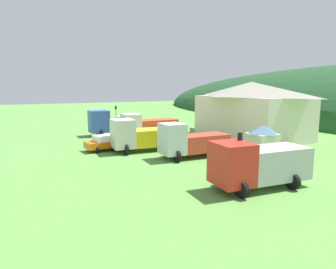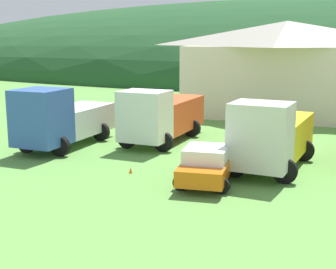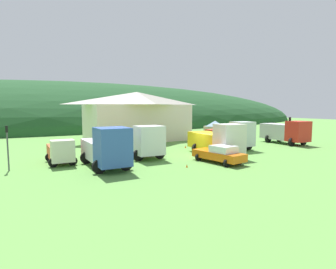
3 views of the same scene
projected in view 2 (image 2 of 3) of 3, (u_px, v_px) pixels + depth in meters
The scene contains 10 objects.
ground_plane at pixel (243, 160), 25.55m from camera, with size 200.00×200.00×0.00m, color #5B9342.
forested_hill_backdrop at pixel (325, 76), 78.48m from camera, with size 171.24×60.00×24.35m, color #1E4723.
depot_building at pixel (286, 67), 38.89m from camera, with size 16.07×9.11×7.49m.
light_truck_cream at pixel (54, 115), 32.60m from camera, with size 2.46×4.66×2.32m.
box_truck_blue at pixel (60, 118), 27.83m from camera, with size 3.38×7.26×3.57m.
heavy_rig_white at pixel (161, 115), 29.36m from camera, with size 3.53×7.48×3.36m.
flatbed_truck_yellow at pixel (271, 135), 23.34m from camera, with size 3.68×7.31×3.50m.
service_pickup_orange at pixel (208, 163), 21.63m from camera, with size 2.82×5.37×1.66m.
traffic_cone_near_pickup at pixel (290, 144), 29.34m from camera, with size 0.36×0.36×0.65m, color orange.
traffic_cone_mid_row at pixel (131, 173), 23.04m from camera, with size 0.36×0.36×0.57m, color orange.
Camera 2 is at (5.43, -24.49, 6.37)m, focal length 52.33 mm.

